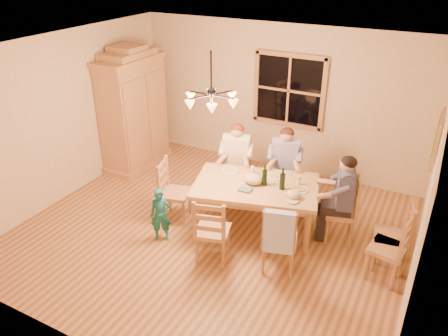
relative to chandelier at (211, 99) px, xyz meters
The scene contains 33 objects.
floor 2.08m from the chandelier, ahead, with size 5.50×5.50×0.00m, color brown.
ceiling 0.62m from the chandelier, ahead, with size 5.50×5.00×0.02m, color white.
wall_back 2.60m from the chandelier, 90.00° to the left, with size 5.50×0.02×2.70m, color #C3B38A.
wall_left 2.84m from the chandelier, behind, with size 0.02×5.00×2.70m, color #C3B38A.
wall_right 2.84m from the chandelier, ahead, with size 0.02×5.00×2.70m, color #C3B38A.
window 2.53m from the chandelier, 85.36° to the left, with size 1.30×0.06×1.30m.
painting 3.00m from the chandelier, 23.86° to the left, with size 0.06×0.78×0.64m.
chandelier is the anchor object (origin of this frame).
armoire 2.94m from the chandelier, 151.34° to the left, with size 0.66×1.40×2.30m.
dining_table 1.55m from the chandelier, 34.41° to the left, with size 2.01×1.53×0.76m.
chair_far_left 2.07m from the chandelier, 97.29° to the left, with size 0.54×0.52×0.99m.
chair_far_right 2.27m from the chandelier, 63.44° to the left, with size 0.54×0.52×0.99m.
chair_near_left 1.89m from the chandelier, 61.34° to the right, with size 0.54×0.52×0.99m.
chair_near_right 2.15m from the chandelier, 16.03° to the right, with size 0.54×0.52×0.99m.
chair_end_left 1.90m from the chandelier, behind, with size 0.52×0.54×0.99m.
chair_end_right 2.56m from the chandelier, 21.81° to the left, with size 0.52×0.54×0.99m.
adult_woman 1.63m from the chandelier, 97.29° to the left, with size 0.48×0.51×0.87m.
adult_plaid_man 1.87m from the chandelier, 63.44° to the left, with size 0.48×0.51×0.87m.
adult_slate_man 2.22m from the chandelier, 21.81° to the left, with size 0.51×0.48×0.87m.
towel 1.91m from the chandelier, 23.03° to the right, with size 0.38×0.10×0.58m, color #AEC5EC.
wine_bottle_a 1.37m from the chandelier, 31.96° to the left, with size 0.08×0.08×0.33m, color black.
wine_bottle_b 1.52m from the chandelier, 24.02° to the left, with size 0.08×0.08×0.33m, color black.
plate_woman 1.42m from the chandelier, 89.98° to the left, with size 0.26×0.26×0.02m, color white.
plate_plaid 1.64m from the chandelier, 46.91° to the left, with size 0.26×0.26×0.02m, color white.
plate_slate 1.80m from the chandelier, 23.01° to the left, with size 0.26×0.26×0.02m, color white.
wine_glass_a 1.43m from the chandelier, 59.58° to the left, with size 0.06×0.06×0.14m, color silver.
wine_glass_b 1.76m from the chandelier, 30.40° to the left, with size 0.06×0.06×0.14m, color silver.
cap 1.71m from the chandelier, 12.05° to the left, with size 0.20×0.20×0.11m, color #CCBB88.
napkin 1.39m from the chandelier, 14.51° to the left, with size 0.18×0.14×0.03m, color slate.
cloth_bundle 1.37m from the chandelier, 36.71° to the left, with size 0.28×0.22×0.15m, color tan.
child 1.84m from the chandelier, 136.79° to the right, with size 0.30×0.20×0.82m, color #186B6E.
chair_spare_front 3.03m from the chandelier, ahead, with size 0.49×0.50×0.99m.
chair_spare_back 3.05m from the chandelier, ahead, with size 0.48×0.50×0.99m.
Camera 1 is at (2.68, -4.76, 3.85)m, focal length 35.00 mm.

